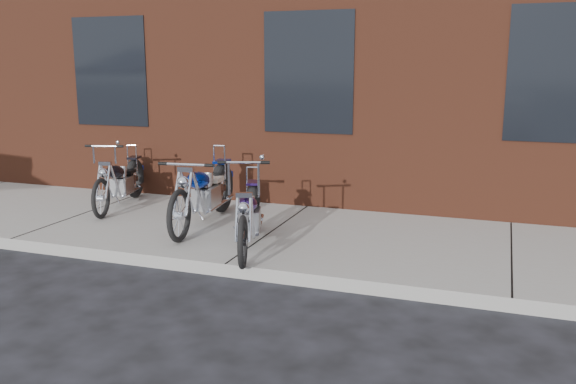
% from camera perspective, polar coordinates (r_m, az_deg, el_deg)
% --- Properties ---
extents(ground, '(120.00, 120.00, 0.00)m').
position_cam_1_polar(ground, '(6.88, -5.90, -7.92)').
color(ground, black).
rests_on(ground, ground).
extents(sidewalk, '(22.00, 3.00, 0.15)m').
position_cam_1_polar(sidewalk, '(8.17, -1.39, -4.11)').
color(sidewalk, '#9F988E').
rests_on(sidewalk, ground).
extents(chopper_purple, '(0.77, 1.97, 1.14)m').
position_cam_1_polar(chopper_purple, '(7.32, -3.67, -2.44)').
color(chopper_purple, black).
rests_on(chopper_purple, sidewalk).
extents(chopper_blue, '(0.57, 2.33, 1.01)m').
position_cam_1_polar(chopper_blue, '(8.43, -7.85, -0.25)').
color(chopper_blue, black).
rests_on(chopper_blue, sidewalk).
extents(chopper_third, '(0.67, 2.00, 1.03)m').
position_cam_1_polar(chopper_third, '(9.79, -15.42, 0.80)').
color(chopper_third, black).
rests_on(chopper_third, sidewalk).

